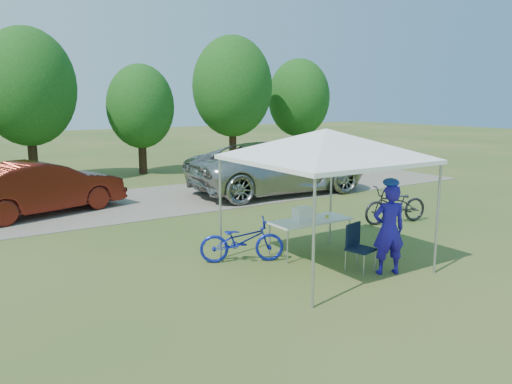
% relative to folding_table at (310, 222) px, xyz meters
% --- Properties ---
extents(ground, '(100.00, 100.00, 0.00)m').
position_rel_folding_table_xyz_m(ground, '(-0.32, -0.80, -0.69)').
color(ground, '#2D5119').
rests_on(ground, ground).
extents(gravel_strip, '(24.00, 5.00, 0.02)m').
position_rel_folding_table_xyz_m(gravel_strip, '(-0.32, 7.20, -0.68)').
color(gravel_strip, gray).
rests_on(gravel_strip, ground).
extents(canopy, '(4.53, 4.53, 3.00)m').
position_rel_folding_table_xyz_m(canopy, '(-0.32, -0.80, 1.96)').
color(canopy, '#A5A5AA').
rests_on(canopy, ground).
extents(treeline, '(24.89, 4.28, 6.30)m').
position_rel_folding_table_xyz_m(treeline, '(-0.61, 13.25, 2.84)').
color(treeline, '#382314').
rests_on(treeline, ground).
extents(folding_table, '(1.79, 0.74, 0.73)m').
position_rel_folding_table_xyz_m(folding_table, '(0.00, 0.00, 0.00)').
color(folding_table, white).
rests_on(folding_table, ground).
extents(folding_chair, '(0.55, 0.57, 0.90)m').
position_rel_folding_table_xyz_m(folding_chair, '(0.08, -1.33, -0.16)').
color(folding_chair, black).
rests_on(folding_chair, ground).
extents(cooler, '(0.42, 0.28, 0.30)m').
position_rel_folding_table_xyz_m(cooler, '(-0.21, 0.00, 0.20)').
color(cooler, white).
rests_on(cooler, folding_table).
extents(ice_cream_cup, '(0.08, 0.08, 0.06)m').
position_rel_folding_table_xyz_m(ice_cream_cup, '(0.42, -0.05, 0.07)').
color(ice_cream_cup, gold).
rests_on(ice_cream_cup, folding_table).
extents(cyclist, '(0.74, 0.63, 1.73)m').
position_rel_folding_table_xyz_m(cyclist, '(0.40, -1.83, 0.17)').
color(cyclist, '#1E139B').
rests_on(cyclist, ground).
extents(bike_blue, '(1.80, 1.29, 0.90)m').
position_rel_folding_table_xyz_m(bike_blue, '(-1.55, 0.28, -0.24)').
color(bike_blue, '#111C98').
rests_on(bike_blue, ground).
extents(bike_dark, '(2.00, 1.02, 1.00)m').
position_rel_folding_table_xyz_m(bike_dark, '(3.60, 0.81, -0.19)').
color(bike_dark, black).
rests_on(bike_dark, ground).
extents(minivan, '(6.67, 3.41, 1.80)m').
position_rel_folding_table_xyz_m(minivan, '(3.57, 6.19, 0.23)').
color(minivan, '#A9A9A5').
rests_on(minivan, gravel_strip).
extents(sedan, '(4.91, 2.85, 1.53)m').
position_rel_folding_table_xyz_m(sedan, '(-4.12, 7.12, 0.09)').
color(sedan, '#53160D').
rests_on(sedan, gravel_strip).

